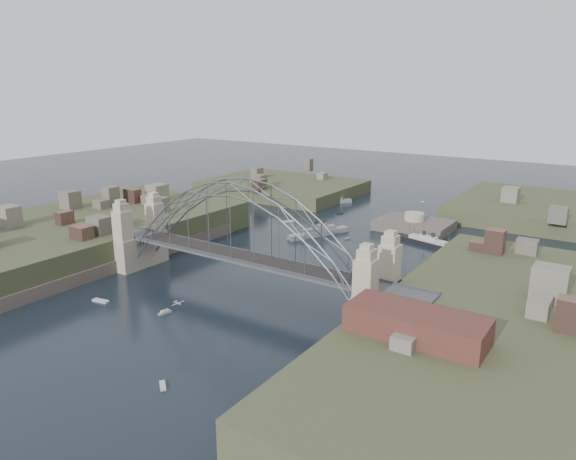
{
  "coord_description": "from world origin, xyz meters",
  "views": [
    {
      "loc": [
        67.31,
        -81.61,
        43.24
      ],
      "look_at": [
        0.0,
        18.0,
        10.0
      ],
      "focal_mm": 32.62,
      "sensor_mm": 36.0,
      "label": 1
    }
  ],
  "objects_px": {
    "fort_island": "(413,231)",
    "ocean_liner": "(428,243)",
    "bridge": "(240,238)",
    "wharf_shed": "(416,324)",
    "naval_cruiser_far": "(330,201)",
    "naval_cruiser_near": "(319,232)"
  },
  "relations": [
    {
      "from": "fort_island",
      "to": "ocean_liner",
      "type": "distance_m",
      "value": 16.38
    },
    {
      "from": "bridge",
      "to": "wharf_shed",
      "type": "relative_size",
      "value": 4.2
    },
    {
      "from": "naval_cruiser_far",
      "to": "ocean_liner",
      "type": "distance_m",
      "value": 58.65
    },
    {
      "from": "fort_island",
      "to": "naval_cruiser_far",
      "type": "xyz_separation_m",
      "value": [
        -40.08,
        18.17,
        1.24
      ]
    },
    {
      "from": "bridge",
      "to": "ocean_liner",
      "type": "xyz_separation_m",
      "value": [
        21.34,
        56.59,
        -11.51
      ]
    },
    {
      "from": "bridge",
      "to": "naval_cruiser_far",
      "type": "distance_m",
      "value": 93.24
    },
    {
      "from": "naval_cruiser_near",
      "to": "naval_cruiser_far",
      "type": "xyz_separation_m",
      "value": [
        -18.84,
        40.02,
        -0.07
      ]
    },
    {
      "from": "bridge",
      "to": "fort_island",
      "type": "xyz_separation_m",
      "value": [
        12.0,
        70.0,
        -12.66
      ]
    },
    {
      "from": "wharf_shed",
      "to": "naval_cruiser_near",
      "type": "bearing_deg",
      "value": 130.59
    },
    {
      "from": "bridge",
      "to": "naval_cruiser_far",
      "type": "relative_size",
      "value": 5.66
    },
    {
      "from": "wharf_shed",
      "to": "ocean_liner",
      "type": "relative_size",
      "value": 0.94
    },
    {
      "from": "fort_island",
      "to": "naval_cruiser_near",
      "type": "bearing_deg",
      "value": -134.18
    },
    {
      "from": "wharf_shed",
      "to": "ocean_liner",
      "type": "xyz_separation_m",
      "value": [
        -22.66,
        70.59,
        -9.19
      ]
    },
    {
      "from": "fort_island",
      "to": "naval_cruiser_near",
      "type": "distance_m",
      "value": 30.5
    },
    {
      "from": "bridge",
      "to": "fort_island",
      "type": "distance_m",
      "value": 72.14
    },
    {
      "from": "bridge",
      "to": "naval_cruiser_far",
      "type": "height_order",
      "value": "bridge"
    },
    {
      "from": "naval_cruiser_near",
      "to": "fort_island",
      "type": "bearing_deg",
      "value": 45.82
    },
    {
      "from": "bridge",
      "to": "naval_cruiser_near",
      "type": "distance_m",
      "value": 50.32
    },
    {
      "from": "wharf_shed",
      "to": "naval_cruiser_far",
      "type": "bearing_deg",
      "value": 125.2
    },
    {
      "from": "bridge",
      "to": "naval_cruiser_near",
      "type": "xyz_separation_m",
      "value": [
        -9.24,
        48.15,
        -11.36
      ]
    },
    {
      "from": "naval_cruiser_far",
      "to": "ocean_liner",
      "type": "relative_size",
      "value": 0.69
    },
    {
      "from": "naval_cruiser_far",
      "to": "wharf_shed",
      "type": "bearing_deg",
      "value": -54.8
    }
  ]
}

